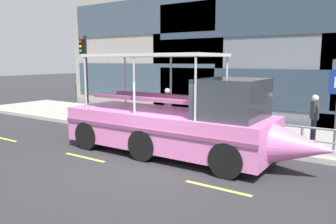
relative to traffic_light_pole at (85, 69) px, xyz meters
The scene contains 10 objects.
ground_plane 8.60m from the traffic_light_pole, 28.82° to the right, with size 120.00×120.00×0.00m, color #2B2B2D.
sidewalk 7.80m from the traffic_light_pole, 13.13° to the left, with size 32.00×4.80×0.18m, color #99968E.
curb_edge 7.66m from the traffic_light_pole, ahead, with size 32.00×0.18×0.18m, color #B2ADA3.
lane_centreline 8.87m from the traffic_light_pole, 32.15° to the right, with size 25.80×0.12×0.01m.
curb_guardrail 6.90m from the traffic_light_pole, ahead, with size 12.29×0.09×0.87m.
traffic_light_pole is the anchor object (origin of this frame).
duck_tour_boat 7.90m from the traffic_light_pole, 19.58° to the right, with size 8.95×2.50×3.38m.
pedestrian_near_bow 10.89m from the traffic_light_pole, ahead, with size 0.35×0.44×1.77m.
pedestrian_mid_left 7.82m from the traffic_light_pole, ahead, with size 0.39×0.30×1.55m.
pedestrian_mid_right 5.04m from the traffic_light_pole, ahead, with size 0.26×0.50×1.78m.
Camera 1 is at (5.77, -7.83, 3.17)m, focal length 35.54 mm.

